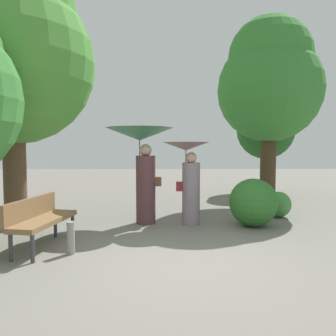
# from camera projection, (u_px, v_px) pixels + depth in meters

# --- Properties ---
(ground_plane) EXTENTS (40.00, 40.00, 0.00)m
(ground_plane) POSITION_uv_depth(u_px,v_px,m) (170.00, 262.00, 4.81)
(ground_plane) COLOR slate
(person_left) EXTENTS (1.44, 1.44, 2.07)m
(person_left) POSITION_uv_depth(u_px,v_px,m) (142.00, 152.00, 7.14)
(person_left) COLOR #563338
(person_left) RESTS_ON ground
(person_right) EXTENTS (0.99, 0.99, 1.76)m
(person_right) POSITION_uv_depth(u_px,v_px,m) (189.00, 171.00, 7.06)
(person_right) COLOR gray
(person_right) RESTS_ON ground
(park_bench) EXTENTS (0.72, 1.56, 0.83)m
(park_bench) POSITION_uv_depth(u_px,v_px,m) (40.00, 217.00, 5.43)
(park_bench) COLOR #38383D
(park_bench) RESTS_ON ground
(tree_near_right) EXTENTS (2.85, 2.85, 5.23)m
(tree_near_right) POSITION_uv_depth(u_px,v_px,m) (270.00, 80.00, 9.11)
(tree_near_right) COLOR #42301E
(tree_near_right) RESTS_ON ground
(tree_mid_left) EXTENTS (3.28, 3.28, 5.56)m
(tree_mid_left) POSITION_uv_depth(u_px,v_px,m) (11.00, 48.00, 6.62)
(tree_mid_left) COLOR brown
(tree_mid_left) RESTS_ON ground
(tree_mid_right) EXTENTS (2.04, 2.04, 3.67)m
(tree_mid_right) POSITION_uv_depth(u_px,v_px,m) (266.00, 125.00, 11.90)
(tree_mid_right) COLOR #42301E
(tree_mid_right) RESTS_ON ground
(bush_path_right) EXTENTS (0.60, 0.60, 0.60)m
(bush_path_right) POSITION_uv_depth(u_px,v_px,m) (278.00, 204.00, 7.85)
(bush_path_right) COLOR #428C3D
(bush_path_right) RESTS_ON ground
(bush_behind_bench) EXTENTS (1.01, 1.01, 1.01)m
(bush_behind_bench) POSITION_uv_depth(u_px,v_px,m) (253.00, 202.00, 6.93)
(bush_behind_bench) COLOR #2D6B28
(bush_behind_bench) RESTS_ON ground
(path_marker_post) EXTENTS (0.12, 0.12, 0.51)m
(path_marker_post) POSITION_uv_depth(u_px,v_px,m) (71.00, 238.00, 5.15)
(path_marker_post) COLOR gray
(path_marker_post) RESTS_ON ground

